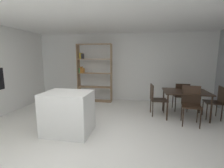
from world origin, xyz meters
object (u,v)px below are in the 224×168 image
dining_chair_far (181,94)px  dining_chair_window_side (217,100)px  kitchen_island (68,113)px  dining_chair_near (191,102)px  dining_chair_island_side (155,97)px  dining_table (186,93)px  open_bookshelf (93,74)px

dining_chair_far → dining_chair_window_side: 0.94m
kitchen_island → dining_chair_near: bearing=20.2°
dining_chair_near → dining_chair_island_side: (-0.83, 0.46, -0.04)m
dining_table → dining_chair_far: dining_chair_far is taller
open_bookshelf → dining_table: 3.29m
dining_chair_window_side → kitchen_island: bearing=-62.4°
dining_chair_near → dining_chair_far: dining_chair_near is taller
dining_chair_near → dining_chair_island_side: 0.95m
dining_table → dining_chair_island_side: size_ratio=1.31×
dining_chair_near → open_bookshelf: bearing=160.7°
dining_table → dining_chair_window_side: size_ratio=1.32×
kitchen_island → dining_chair_window_side: kitchen_island is taller
kitchen_island → dining_chair_island_side: kitchen_island is taller
dining_table → dining_chair_island_side: dining_chair_island_side is taller
dining_chair_window_side → open_bookshelf: bearing=-101.7°
open_bookshelf → dining_chair_near: open_bookshelf is taller
kitchen_island → dining_table: 3.21m
dining_table → dining_chair_window_side: dining_chair_window_side is taller
dining_chair_island_side → dining_chair_near: bearing=-124.3°
dining_chair_window_side → dining_chair_far: bearing=-116.1°
dining_table → dining_chair_far: bearing=89.8°
kitchen_island → dining_table: (2.82, 1.51, 0.21)m
kitchen_island → open_bookshelf: size_ratio=0.47×
dining_chair_near → dining_chair_window_side: bearing=38.9°
kitchen_island → open_bookshelf: bearing=95.2°
dining_table → dining_chair_window_side: 0.82m
dining_chair_far → kitchen_island: bearing=34.2°
dining_chair_far → dining_chair_window_side: dining_chair_window_side is taller
dining_chair_far → dining_chair_window_side: size_ratio=0.99×
dining_chair_far → dining_chair_island_side: bearing=29.8°
open_bookshelf → dining_chair_island_side: size_ratio=2.40×
dining_chair_near → dining_chair_window_side: size_ratio=1.07×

